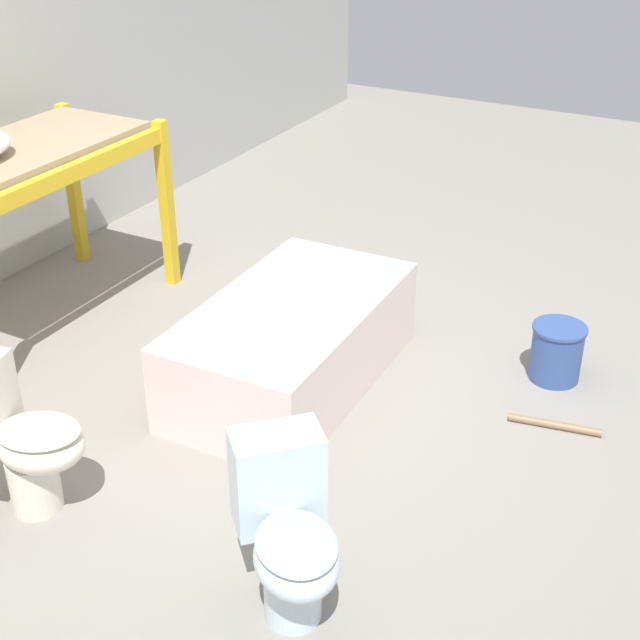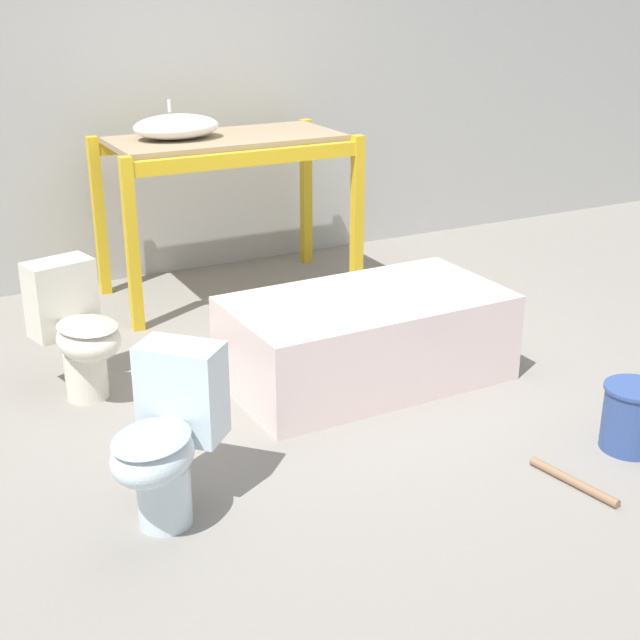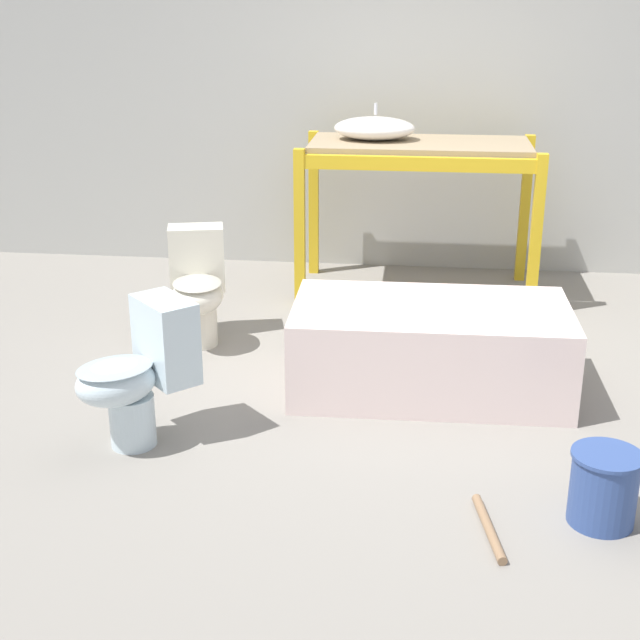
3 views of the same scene
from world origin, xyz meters
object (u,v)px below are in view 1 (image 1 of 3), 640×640
toilet_near (288,531)px  bucket_white (557,351)px  bathtub_main (292,337)px  toilet_far (15,436)px

toilet_near → bucket_white: 2.13m
bathtub_main → bucket_white: (0.71, -1.22, -0.11)m
bucket_white → toilet_near: bearing=167.6°
toilet_far → bucket_white: bearing=-53.5°
toilet_near → bathtub_main: bearing=75.0°
bathtub_main → toilet_near: toilet_near is taller
bucket_white → bathtub_main: bearing=120.0°
bathtub_main → toilet_far: bearing=158.0°
bathtub_main → bucket_white: 1.41m
toilet_near → toilet_far: same height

